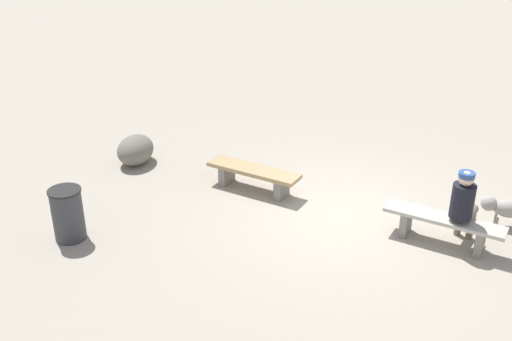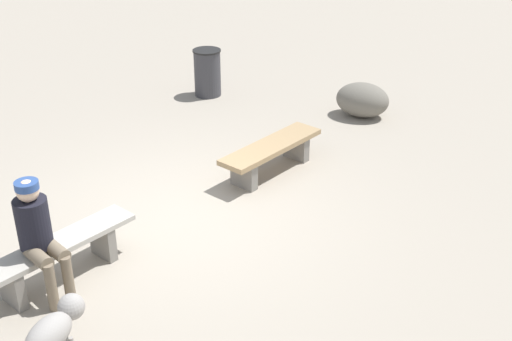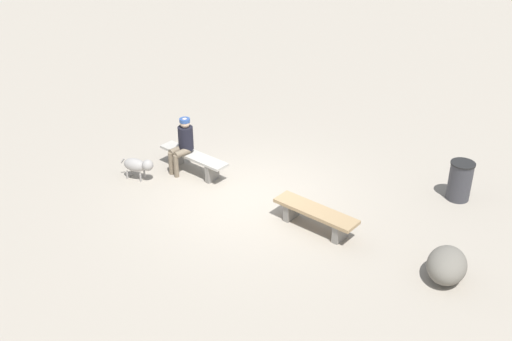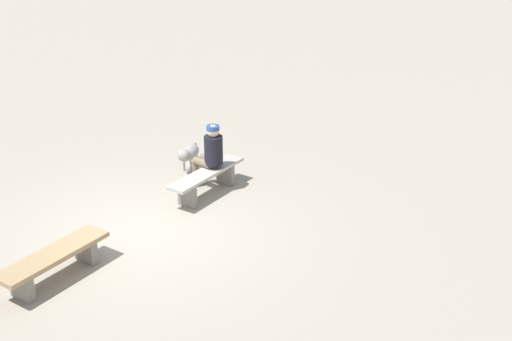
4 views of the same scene
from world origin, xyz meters
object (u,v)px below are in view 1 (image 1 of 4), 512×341
(bench_right, at_px, (443,225))
(boulder, at_px, (135,150))
(bench_left, at_px, (254,174))
(trash_bin, at_px, (68,214))
(dog, at_px, (505,208))
(seated_person, at_px, (464,202))

(bench_right, xyz_separation_m, boulder, (-6.14, -0.20, -0.04))
(bench_left, height_order, boulder, boulder)
(bench_left, distance_m, trash_bin, 3.36)
(bench_left, bearing_deg, dog, 12.39)
(bench_left, distance_m, dog, 4.31)
(bench_right, xyz_separation_m, trash_bin, (-5.09, -2.92, 0.10))
(bench_left, distance_m, bench_right, 3.48)
(bench_right, distance_m, trash_bin, 5.87)
(bench_right, distance_m, seated_person, 0.50)
(dog, bearing_deg, bench_right, 36.59)
(bench_left, xyz_separation_m, trash_bin, (-1.62, -2.95, 0.12))
(bench_left, distance_m, seated_person, 3.73)
(bench_left, height_order, bench_right, bench_right)
(bench_left, bearing_deg, bench_right, -1.62)
(seated_person, bearing_deg, bench_right, -156.59)
(bench_right, bearing_deg, trash_bin, -151.34)
(dog, bearing_deg, bench_left, -5.24)
(dog, bearing_deg, boulder, -8.53)
(trash_bin, bearing_deg, bench_left, 61.26)
(trash_bin, relative_size, boulder, 0.95)
(bench_right, relative_size, dog, 2.29)
(bench_right, distance_m, boulder, 6.14)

